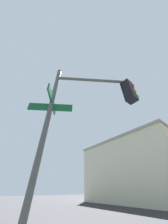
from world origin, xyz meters
TOP-DOWN VIEW (x-y plane):
  - traffic_signal_near at (-6.11, -6.04)m, footprint 1.84×2.57m
  - building_stucco at (-16.41, 20.86)m, footprint 17.12×26.03m

SIDE VIEW (x-z plane):
  - traffic_signal_near at x=-6.11m, z-range 1.01..6.03m
  - building_stucco at x=-16.41m, z-range 0.01..9.53m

